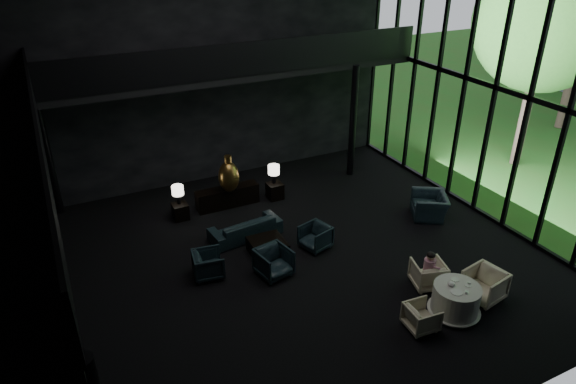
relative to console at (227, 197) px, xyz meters
name	(u,v)px	position (x,y,z in m)	size (l,w,h in m)	color
floor	(279,265)	(0.07, -3.70, -0.32)	(14.00, 12.00, 0.02)	black
wall_back	(199,68)	(0.07, 2.30, 3.68)	(14.00, 0.04, 8.00)	black
wall_front	(460,255)	(0.07, -9.70, 3.68)	(14.00, 0.04, 8.00)	black
curtain_wall	(496,87)	(7.02, -3.70, 3.68)	(0.20, 12.00, 8.00)	black
mezzanine_back	(239,71)	(1.07, 1.30, 3.68)	(12.00, 2.00, 0.25)	black
railing_left	(39,134)	(-4.93, -3.70, 4.28)	(0.06, 12.00, 1.00)	black
railing_back	(250,59)	(1.07, 0.30, 4.28)	(12.00, 0.06, 1.00)	black
column_nw	(47,154)	(-4.93, 2.00, 1.68)	(0.24, 0.24, 4.00)	black
column_ne	(353,122)	(4.87, 0.30, 1.68)	(0.24, 0.24, 4.00)	black
tree_near	(546,22)	(11.07, -1.70, 4.91)	(4.80, 4.80, 7.65)	#382D23
console	(227,197)	(0.00, 0.00, 0.00)	(2.04, 0.46, 0.65)	black
bronze_urn	(229,176)	(0.00, -0.25, 0.84)	(0.65, 0.65, 1.21)	#A6822D
side_table_left	(180,211)	(-1.60, -0.13, -0.07)	(0.46, 0.46, 0.50)	black
table_lamp_left	(178,191)	(-1.60, -0.07, 0.61)	(0.36, 0.36, 0.61)	black
side_table_right	(275,191)	(1.60, -0.19, -0.06)	(0.49, 0.49, 0.54)	black
table_lamp_right	(274,170)	(1.60, -0.13, 0.67)	(0.38, 0.38, 0.64)	black
sofa	(245,225)	(-0.20, -2.01, 0.09)	(2.13, 0.62, 0.83)	black
lounge_armchair_west	(208,263)	(-1.76, -3.33, 0.06)	(0.75, 0.70, 0.77)	black
lounge_armchair_east	(315,236)	(1.35, -3.41, 0.05)	(0.73, 0.68, 0.75)	black
lounge_armchair_south	(274,260)	(-0.23, -4.04, 0.13)	(0.88, 0.82, 0.90)	black
window_armchair	(430,201)	(5.40, -3.43, 0.21)	(1.23, 0.80, 1.07)	black
coffee_table	(268,247)	(0.02, -3.10, -0.11)	(0.95, 0.95, 0.42)	black
dining_table	(455,302)	(2.93, -7.28, 0.00)	(1.23, 1.23, 0.75)	white
dining_chair_north	(428,273)	(3.05, -6.18, 0.06)	(0.75, 0.70, 0.77)	tan
dining_chair_east	(485,282)	(3.93, -7.17, 0.15)	(0.93, 0.87, 0.96)	tan
dining_chair_west	(421,317)	(1.90, -7.34, -0.02)	(0.59, 0.55, 0.61)	#BBAC97
child	(430,263)	(2.97, -6.26, 0.43)	(0.29, 0.29, 0.62)	beige
plate_a	(457,292)	(2.76, -7.42, 0.43)	(0.26, 0.26, 0.02)	white
plate_b	(455,279)	(3.07, -7.03, 0.43)	(0.20, 0.20, 0.01)	white
saucer	(468,285)	(3.19, -7.33, 0.43)	(0.17, 0.17, 0.01)	white
coffee_cup	(469,283)	(3.24, -7.30, 0.47)	(0.08, 0.08, 0.06)	white
cereal_bowl	(451,284)	(2.84, -7.16, 0.47)	(0.17, 0.17, 0.09)	white
cream_pot	(467,293)	(2.93, -7.55, 0.46)	(0.06, 0.06, 0.07)	#99999E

